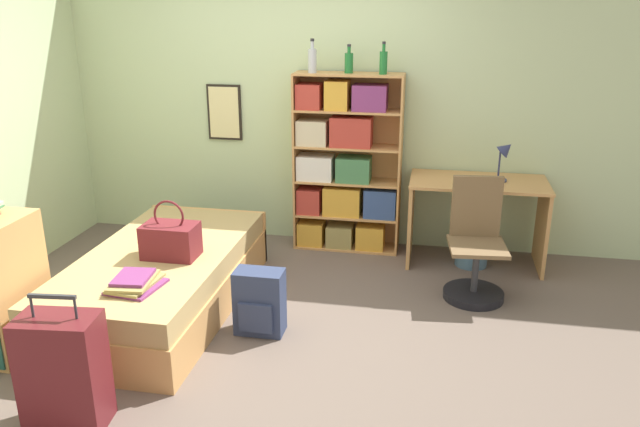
{
  "coord_description": "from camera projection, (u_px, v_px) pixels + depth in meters",
  "views": [
    {
      "loc": [
        1.26,
        -3.88,
        2.18
      ],
      "look_at": [
        0.48,
        0.2,
        0.75
      ],
      "focal_mm": 35.0,
      "sensor_mm": 36.0,
      "label": 1
    }
  ],
  "objects": [
    {
      "name": "bottle_green",
      "position": [
        312.0,
        60.0,
        5.26
      ],
      "size": [
        0.07,
        0.07,
        0.28
      ],
      "color": "#B7BCC1",
      "rests_on": "bookcase"
    },
    {
      "name": "backpack",
      "position": [
        259.0,
        302.0,
        4.24
      ],
      "size": [
        0.33,
        0.22,
        0.46
      ],
      "color": "#2D3856",
      "rests_on": "ground_plane"
    },
    {
      "name": "bottle_clear",
      "position": [
        383.0,
        62.0,
        5.17
      ],
      "size": [
        0.07,
        0.07,
        0.27
      ],
      "color": "#1E6B2D",
      "rests_on": "bookcase"
    },
    {
      "name": "suitcase",
      "position": [
        64.0,
        372.0,
        3.28
      ],
      "size": [
        0.44,
        0.3,
        0.77
      ],
      "color": "#5B191E",
      "rests_on": "ground_plane"
    },
    {
      "name": "bottle_brown",
      "position": [
        349.0,
        62.0,
        5.25
      ],
      "size": [
        0.07,
        0.07,
        0.24
      ],
      "color": "#1E6B2D",
      "rests_on": "bookcase"
    },
    {
      "name": "bookcase",
      "position": [
        343.0,
        168.0,
        5.56
      ],
      "size": [
        0.95,
        0.29,
        1.59
      ],
      "color": "tan",
      "rests_on": "ground_plane"
    },
    {
      "name": "wall_back",
      "position": [
        298.0,
        102.0,
        5.65
      ],
      "size": [
        10.0,
        0.09,
        2.6
      ],
      "color": "beige",
      "rests_on": "ground_plane"
    },
    {
      "name": "waste_bin",
      "position": [
        471.0,
        253.0,
        5.37
      ],
      "size": [
        0.27,
        0.27,
        0.22
      ],
      "color": "slate",
      "rests_on": "ground_plane"
    },
    {
      "name": "desk_lamp",
      "position": [
        505.0,
        155.0,
        5.13
      ],
      "size": [
        0.2,
        0.15,
        0.36
      ],
      "color": "navy",
      "rests_on": "desk"
    },
    {
      "name": "desk_chair",
      "position": [
        475.0,
        260.0,
        4.76
      ],
      "size": [
        0.46,
        0.46,
        0.92
      ],
      "color": "black",
      "rests_on": "ground_plane"
    },
    {
      "name": "book_stack_on_bed",
      "position": [
        135.0,
        282.0,
        3.94
      ],
      "size": [
        0.33,
        0.38,
        0.07
      ],
      "color": "#7A336B",
      "rests_on": "bed"
    },
    {
      "name": "desk",
      "position": [
        477.0,
        207.0,
        5.29
      ],
      "size": [
        1.14,
        0.6,
        0.74
      ],
      "color": "tan",
      "rests_on": "ground_plane"
    },
    {
      "name": "ground_plane",
      "position": [
        250.0,
        316.0,
        4.53
      ],
      "size": [
        14.0,
        14.0,
        0.0
      ],
      "primitive_type": "plane",
      "color": "#66564C"
    },
    {
      "name": "handbag",
      "position": [
        171.0,
        240.0,
        4.38
      ],
      "size": [
        0.38,
        0.24,
        0.42
      ],
      "color": "maroon",
      "rests_on": "bed"
    },
    {
      "name": "bed",
      "position": [
        163.0,
        279.0,
        4.6
      ],
      "size": [
        1.03,
        2.03,
        0.45
      ],
      "color": "tan",
      "rests_on": "ground_plane"
    }
  ]
}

